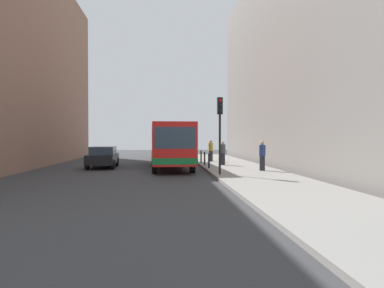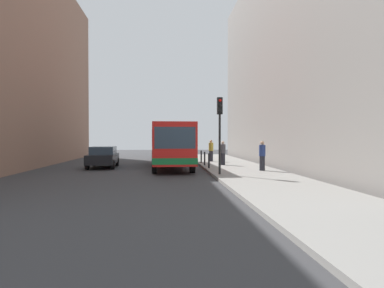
# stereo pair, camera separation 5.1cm
# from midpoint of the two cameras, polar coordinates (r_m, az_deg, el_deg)

# --- Properties ---
(ground_plane) EXTENTS (80.00, 80.00, 0.00)m
(ground_plane) POSITION_cam_midpoint_polar(r_m,az_deg,el_deg) (22.16, -5.86, -4.45)
(ground_plane) COLOR #38383A
(sidewalk) EXTENTS (4.40, 40.00, 0.15)m
(sidewalk) POSITION_cam_midpoint_polar(r_m,az_deg,el_deg) (22.66, 7.96, -4.14)
(sidewalk) COLOR gray
(sidewalk) RESTS_ON ground
(building_right) EXTENTS (7.00, 32.00, 16.00)m
(building_right) POSITION_cam_midpoint_polar(r_m,az_deg,el_deg) (28.85, 18.46, 12.75)
(building_right) COLOR gray
(building_right) RESTS_ON ground
(bus) EXTENTS (2.90, 11.10, 3.00)m
(bus) POSITION_cam_midpoint_polar(r_m,az_deg,el_deg) (25.43, -3.43, 0.16)
(bus) COLOR red
(bus) RESTS_ON ground
(car_beside_bus) EXTENTS (1.97, 4.45, 1.48)m
(car_beside_bus) POSITION_cam_midpoint_polar(r_m,az_deg,el_deg) (26.07, -13.75, -1.92)
(car_beside_bus) COLOR black
(car_beside_bus) RESTS_ON ground
(car_behind_bus) EXTENTS (1.99, 4.46, 1.48)m
(car_behind_bus) POSITION_cam_midpoint_polar(r_m,az_deg,el_deg) (35.90, -3.59, -1.09)
(car_behind_bus) COLOR black
(car_behind_bus) RESTS_ON ground
(traffic_light) EXTENTS (0.28, 0.33, 4.10)m
(traffic_light) POSITION_cam_midpoint_polar(r_m,az_deg,el_deg) (19.39, 4.46, 3.66)
(traffic_light) COLOR black
(traffic_light) RESTS_ON sidewalk
(bollard_near) EXTENTS (0.11, 0.11, 0.95)m
(bollard_near) POSITION_cam_midpoint_polar(r_m,az_deg,el_deg) (23.27, 2.74, -2.64)
(bollard_near) COLOR black
(bollard_near) RESTS_ON sidewalk
(bollard_mid) EXTENTS (0.11, 0.11, 0.95)m
(bollard_mid) POSITION_cam_midpoint_polar(r_m,az_deg,el_deg) (25.70, 2.07, -2.29)
(bollard_mid) COLOR black
(bollard_mid) RESTS_ON sidewalk
(bollard_far) EXTENTS (0.11, 0.11, 0.95)m
(bollard_far) POSITION_cam_midpoint_polar(r_m,az_deg,el_deg) (28.14, 1.51, -2.00)
(bollard_far) COLOR black
(bollard_far) RESTS_ON sidewalk
(pedestrian_near_signal) EXTENTS (0.38, 0.38, 1.76)m
(pedestrian_near_signal) POSITION_cam_midpoint_polar(r_m,az_deg,el_deg) (21.91, 11.05, -1.82)
(pedestrian_near_signal) COLOR #26262D
(pedestrian_near_signal) RESTS_ON sidewalk
(pedestrian_mid_sidewalk) EXTENTS (0.38, 0.38, 1.71)m
(pedestrian_mid_sidewalk) POSITION_cam_midpoint_polar(r_m,az_deg,el_deg) (25.97, 4.94, -1.42)
(pedestrian_mid_sidewalk) COLOR #26262D
(pedestrian_mid_sidewalk) RESTS_ON sidewalk
(pedestrian_far_sidewalk) EXTENTS (0.38, 0.38, 1.77)m
(pedestrian_far_sidewalk) POSITION_cam_midpoint_polar(r_m,az_deg,el_deg) (29.77, 3.06, -1.04)
(pedestrian_far_sidewalk) COLOR #26262D
(pedestrian_far_sidewalk) RESTS_ON sidewalk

